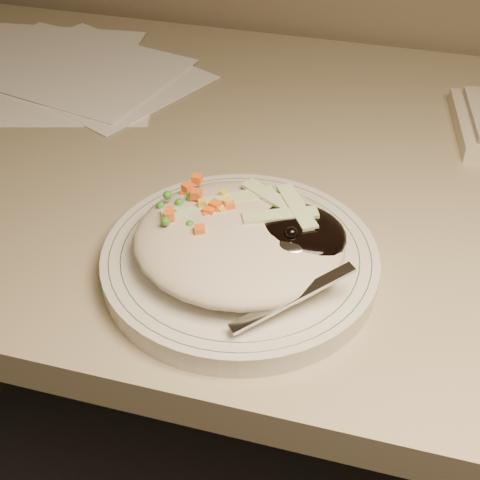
# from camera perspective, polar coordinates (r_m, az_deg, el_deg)

# --- Properties ---
(desk) EXTENTS (1.40, 0.70, 0.74)m
(desk) POSITION_cam_1_polar(r_m,az_deg,el_deg) (0.90, 6.53, -4.31)
(desk) COLOR gray
(desk) RESTS_ON ground
(plate) EXTENTS (0.26, 0.26, 0.02)m
(plate) POSITION_cam_1_polar(r_m,az_deg,el_deg) (0.62, 0.00, -1.84)
(plate) COLOR silver
(plate) RESTS_ON desk
(plate_rim) EXTENTS (0.24, 0.24, 0.00)m
(plate_rim) POSITION_cam_1_polar(r_m,az_deg,el_deg) (0.62, -0.00, -1.14)
(plate_rim) COLOR #144723
(plate_rim) RESTS_ON plate
(meal) EXTENTS (0.20, 0.19, 0.05)m
(meal) POSITION_cam_1_polar(r_m,az_deg,el_deg) (0.60, 0.38, 0.30)
(meal) COLOR #B4AA92
(meal) RESTS_ON plate
(papers) EXTENTS (0.46, 0.36, 0.00)m
(papers) POSITION_cam_1_polar(r_m,az_deg,el_deg) (1.02, -15.13, 13.84)
(papers) COLOR white
(papers) RESTS_ON desk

